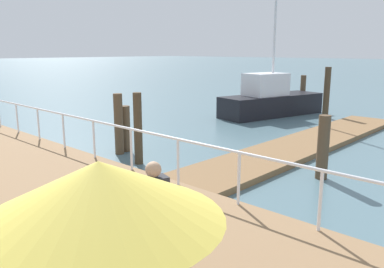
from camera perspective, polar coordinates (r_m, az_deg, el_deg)
The scene contains 12 objects.
ground_plane at distance 19.30m, azimuth -18.20°, elevation 1.51°, with size 300.00×300.00×0.00m, color slate.
floating_dock at distance 14.34m, azimuth 15.93°, elevation -1.51°, with size 13.87×2.00×0.18m, color olive.
boardwalk_railing at distance 8.07m, azimuth 2.13°, elevation -3.12°, with size 0.06×28.40×1.08m.
dock_piling_0 at distance 10.84m, azimuth 18.59°, elevation -1.86°, with size 0.31×0.31×1.71m, color brown.
dock_piling_1 at distance 20.67m, azimuth 19.07°, elevation 5.71°, with size 0.30×0.30×2.55m, color #473826.
dock_piling_2 at distance 23.75m, azimuth 15.87°, elevation 5.92°, with size 0.31×0.31×1.94m, color brown.
dock_piling_3 at distance 13.32m, azimuth -9.75°, elevation 0.77°, with size 0.35×0.35×1.55m, color brown.
dock_piling_4 at distance 12.95m, azimuth -10.66°, elevation 1.43°, with size 0.29×0.29×2.00m, color brown.
dock_piling_5 at distance 11.69m, azimuth -7.89°, elevation 0.76°, with size 0.25×0.25×2.15m, color #473826.
moored_boat_1 at distance 20.77m, azimuth 11.35°, elevation 4.93°, with size 6.13×3.08×9.77m.
patio_umbrella at distance 2.94m, azimuth -13.34°, elevation -8.16°, with size 1.85×1.85×2.19m.
pedestrian_1 at distance 5.24m, azimuth -5.51°, elevation -12.16°, with size 0.41×0.32×1.58m.
Camera 1 is at (-9.03, 3.28, 3.37)m, focal length 36.51 mm.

